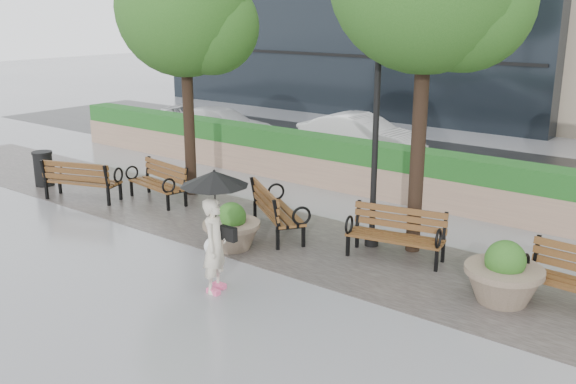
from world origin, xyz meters
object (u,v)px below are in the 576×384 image
Objects in this scene: bench_2 at (277,220)px; lamppost at (374,162)px; planter_left at (232,231)px; car_left at (222,125)px; bench_3 at (395,245)px; trash_bin at (44,170)px; bench_1 at (158,190)px; car_right at (360,135)px; pedestrian at (215,219)px; planter_right at (503,278)px; bench_0 at (83,188)px.

lamppost is at bearing -127.27° from bench_2.
planter_left is (-0.18, -1.24, 0.07)m from bench_2.
car_left is at bearing -4.72° from bench_2.
bench_3 is 0.49× the size of lamppost.
bench_3 is 0.46× the size of car_left.
planter_left is at bearing -2.95° from trash_bin.
bench_1 is 3.88m from bench_2.
car_right is 11.04m from pedestrian.
planter_right reaches higher than bench_3.
planter_right is at bearing 2.56° from trash_bin.
planter_right reaches higher than planter_left.
bench_0 reaches higher than bench_3.
bench_0 is at bearing -137.35° from bench_1.
car_right is at bearing 60.06° from trash_bin.
bench_2 is at bearing 8.31° from bench_1.
pedestrian is (0.97, -2.86, 0.97)m from bench_2.
pedestrian is at bearing -13.26° from trash_bin.
planter_left is at bearing -163.53° from bench_3.
bench_3 is (2.69, 0.27, -0.02)m from bench_2.
trash_bin is (-12.48, -0.56, 0.03)m from planter_right.
bench_3 is 1.67m from lamppost.
bench_0 is 0.97× the size of pedestrian.
trash_bin is at bearing 41.55° from bench_2.
planter_left is 0.91× the size of planter_right.
car_right reaches higher than car_left.
bench_0 is 8.27m from bench_3.
planter_left is at bearing -10.19° from bench_1.
bench_1 reaches higher than trash_bin.
bench_2 is 5.01m from planter_right.
planter_right is (5.18, 0.93, 0.04)m from planter_left.
bench_0 is 7.87m from car_left.
lamppost is at bearing -148.94° from car_right.
bench_3 reaches higher than bench_1.
bench_3 is at bearing 27.88° from planter_left.
bench_3 is 2.15× the size of trash_bin.
bench_1 is 0.47× the size of lamppost.
bench_3 is 12.21m from car_left.
bench_2 is 0.48× the size of car_left.
planter_left reaches higher than trash_bin.
car_left is at bearing 23.12° from pedestrian.
car_right is at bearing 114.64° from bench_3.
lamppost reaches higher than bench_3.
pedestrian is (-1.72, -3.13, 0.99)m from bench_3.
car_right reaches higher than bench_0.
pedestrian reaches higher than bench_3.
bench_2 is (5.48, 1.02, 0.01)m from bench_0.
bench_1 is at bearing -174.29° from lamppost.
lamppost is 11.46m from car_left.
lamppost reaches higher than planter_right.
lamppost reaches higher than bench_1.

